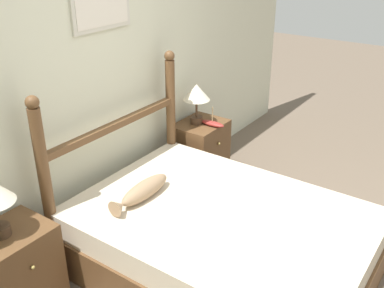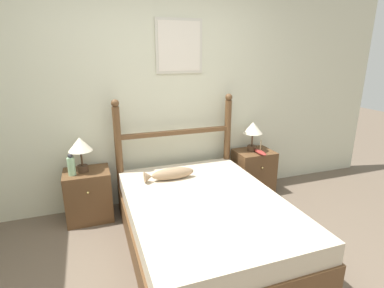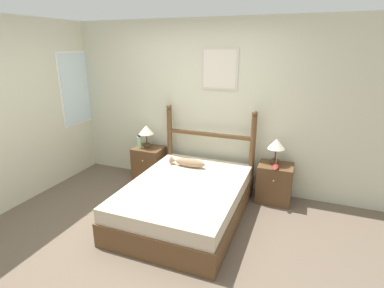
# 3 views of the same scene
# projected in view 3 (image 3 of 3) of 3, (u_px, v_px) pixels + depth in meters

# --- Properties ---
(ground_plane) EXTENTS (16.00, 16.00, 0.00)m
(ground_plane) POSITION_uv_depth(u_px,v_px,m) (148.00, 238.00, 3.53)
(ground_plane) COLOR brown
(wall_back) EXTENTS (6.40, 0.08, 2.55)m
(wall_back) POSITION_uv_depth(u_px,v_px,m) (199.00, 105.00, 4.66)
(wall_back) COLOR beige
(wall_back) RESTS_ON ground_plane
(wall_left) EXTENTS (0.08, 6.40, 2.55)m
(wall_left) POSITION_uv_depth(u_px,v_px,m) (1.00, 117.00, 3.90)
(wall_left) COLOR beige
(wall_left) RESTS_ON ground_plane
(bed) EXTENTS (1.41, 1.95, 0.48)m
(bed) POSITION_uv_depth(u_px,v_px,m) (186.00, 200.00, 3.91)
(bed) COLOR brown
(bed) RESTS_ON ground_plane
(headboard) EXTENTS (1.42, 0.09, 1.30)m
(headboard) POSITION_uv_depth(u_px,v_px,m) (209.00, 146.00, 4.60)
(headboard) COLOR brown
(headboard) RESTS_ON ground_plane
(nightstand_left) EXTENTS (0.48, 0.41, 0.56)m
(nightstand_left) POSITION_uv_depth(u_px,v_px,m) (149.00, 163.00, 5.02)
(nightstand_left) COLOR brown
(nightstand_left) RESTS_ON ground_plane
(nightstand_right) EXTENTS (0.48, 0.41, 0.56)m
(nightstand_right) POSITION_uv_depth(u_px,v_px,m) (275.00, 183.00, 4.31)
(nightstand_right) COLOR brown
(nightstand_right) RESTS_ON ground_plane
(table_lamp_left) EXTENTS (0.25, 0.25, 0.38)m
(table_lamp_left) POSITION_uv_depth(u_px,v_px,m) (146.00, 131.00, 4.86)
(table_lamp_left) COLOR #422D1E
(table_lamp_left) RESTS_ON nightstand_left
(table_lamp_right) EXTENTS (0.25, 0.25, 0.38)m
(table_lamp_right) POSITION_uv_depth(u_px,v_px,m) (276.00, 145.00, 4.17)
(table_lamp_right) COLOR #422D1E
(table_lamp_right) RESTS_ON nightstand_right
(bottle) EXTENTS (0.08, 0.08, 0.23)m
(bottle) POSITION_uv_depth(u_px,v_px,m) (139.00, 142.00, 4.89)
(bottle) COLOR #99C699
(bottle) RESTS_ON nightstand_left
(model_boat) EXTENTS (0.08, 0.25, 0.18)m
(model_boat) POSITION_uv_depth(u_px,v_px,m) (276.00, 167.00, 4.10)
(model_boat) COLOR maroon
(model_boat) RESTS_ON nightstand_right
(fish_pillow) EXTENTS (0.54, 0.12, 0.13)m
(fish_pillow) POSITION_uv_depth(u_px,v_px,m) (188.00, 162.00, 4.36)
(fish_pillow) COLOR #997A5B
(fish_pillow) RESTS_ON bed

